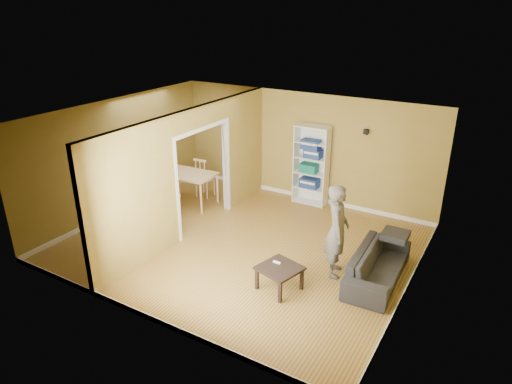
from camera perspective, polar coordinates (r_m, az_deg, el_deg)
room_shell at (r=8.68m, az=-1.81°, el=1.04°), size 6.50×6.50×6.50m
partition at (r=9.34m, az=-8.05°, el=2.41°), size 0.22×5.50×2.60m
wall_speaker at (r=10.24m, az=13.60°, el=7.34°), size 0.10×0.10×0.10m
sofa at (r=8.23m, az=15.06°, el=-8.31°), size 1.96×0.90×0.73m
person at (r=7.95m, az=10.18°, el=-3.84°), size 0.87×0.78×1.99m
bookshelf at (r=10.82m, az=7.03°, el=3.38°), size 0.80×0.35×1.91m
paper_box_navy_a at (r=10.94m, az=6.71°, el=1.16°), size 0.43×0.28×0.22m
paper_box_teal at (r=10.83m, az=6.62°, el=3.00°), size 0.40×0.26×0.21m
paper_box_navy_b at (r=10.68m, az=7.15°, el=4.80°), size 0.40×0.26×0.20m
paper_box_navy_c at (r=10.63m, az=6.89°, el=6.01°), size 0.43×0.28×0.22m
coffee_table at (r=7.71m, az=2.96°, el=-9.78°), size 0.64×0.64×0.43m
game_controller at (r=7.79m, az=2.62°, el=-8.76°), size 0.13×0.04×0.03m
dining_table at (r=10.88m, az=-8.41°, el=1.93°), size 1.23×0.82×0.77m
chair_left at (r=11.42m, az=-11.60°, el=1.47°), size 0.47×0.47×0.92m
chair_near at (r=10.51m, az=-10.51°, el=-0.39°), size 0.54×0.54×0.90m
chair_far at (r=11.34m, az=-6.41°, el=1.92°), size 0.49×0.49×1.02m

